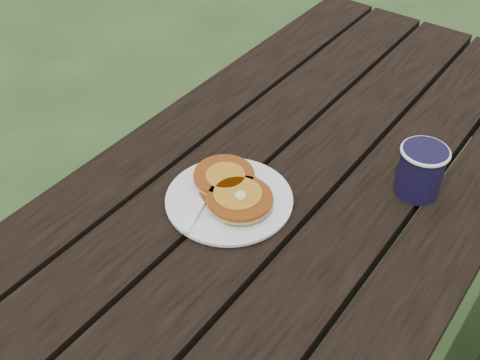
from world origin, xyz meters
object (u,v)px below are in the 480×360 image
Objects in this scene: pancake_stack at (232,189)px; picnic_table at (262,328)px; coffee_cup at (421,168)px; plate at (229,200)px.

picnic_table is at bearing 15.73° from pancake_stack.
pancake_stack is at bearing -164.27° from picnic_table.
picnic_table is 0.41m from pancake_stack.
coffee_cup reaches higher than picnic_table.
plate is at bearing -155.50° from picnic_table.
coffee_cup reaches higher than plate.
coffee_cup is at bearing 45.12° from picnic_table.
picnic_table is at bearing -134.88° from coffee_cup.
pancake_stack reaches higher than plate.
plate is 0.37m from coffee_cup.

